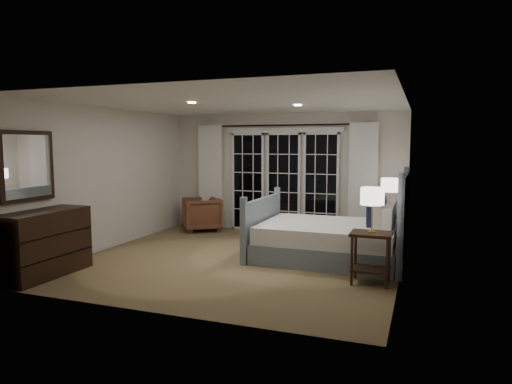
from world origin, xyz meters
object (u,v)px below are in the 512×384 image
(bed, at_px, (332,238))
(lamp_right, at_px, (390,185))
(nightstand_left, at_px, (371,250))
(lamp_left, at_px, (372,197))
(dresser, at_px, (44,243))
(armchair, at_px, (201,214))
(nightstand_right, at_px, (389,225))

(bed, height_order, lamp_right, bed)
(bed, bearing_deg, nightstand_left, -56.90)
(lamp_left, xyz_separation_m, dresser, (-4.37, -1.23, -0.71))
(nightstand_left, bearing_deg, armchair, 145.94)
(nightstand_left, relative_size, armchair, 0.88)
(lamp_left, bearing_deg, armchair, 145.94)
(lamp_left, height_order, dresser, lamp_left)
(bed, height_order, nightstand_left, bed)
(nightstand_left, bearing_deg, lamp_left, -14.04)
(nightstand_left, xyz_separation_m, dresser, (-4.37, -1.23, 0.01))
(armchair, bearing_deg, lamp_left, 19.72)
(nightstand_right, distance_m, lamp_right, 0.72)
(lamp_right, bearing_deg, lamp_left, -91.81)
(nightstand_left, relative_size, lamp_right, 1.09)
(nightstand_left, distance_m, armchair, 4.65)
(lamp_right, xyz_separation_m, dresser, (-4.44, -3.51, -0.67))
(armchair, bearing_deg, bed, 28.36)
(bed, bearing_deg, nightstand_right, 55.35)
(bed, distance_m, lamp_right, 1.62)
(armchair, height_order, dresser, dresser)
(lamp_left, bearing_deg, nightstand_right, 88.19)
(nightstand_right, bearing_deg, nightstand_left, -91.81)
(bed, bearing_deg, dresser, -147.23)
(nightstand_right, relative_size, dresser, 0.47)
(bed, height_order, armchair, bed)
(lamp_right, xyz_separation_m, armchair, (-3.92, 0.32, -0.77))
(nightstand_left, bearing_deg, bed, 123.10)
(lamp_left, distance_m, dresser, 4.60)
(nightstand_left, bearing_deg, nightstand_right, 88.19)
(bed, distance_m, nightstand_right, 1.41)
(bed, bearing_deg, lamp_left, -56.90)
(lamp_right, distance_m, armchair, 4.01)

